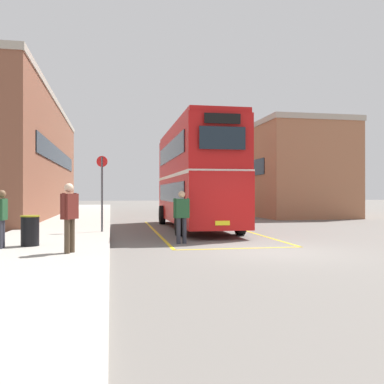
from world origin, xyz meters
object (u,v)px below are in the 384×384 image
object	(u,v)px
pedestrian_waiting_near	(1,215)
litter_bin	(30,231)
single_deck_bus	(200,193)
double_decker_bus	(195,175)
bus_stop_sign	(102,187)
pedestrian_waiting_far	(70,212)
pedestrian_boarding	(182,213)

from	to	relation	value
pedestrian_waiting_near	litter_bin	world-z (taller)	pedestrian_waiting_near
single_deck_bus	pedestrian_waiting_near	world-z (taller)	single_deck_bus
double_decker_bus	bus_stop_sign	size ratio (longest dim) A/B	3.46
double_decker_bus	litter_bin	xyz separation A→B (m)	(-6.20, -6.51, -1.93)
pedestrian_waiting_far	litter_bin	xyz separation A→B (m)	(-1.26, 1.73, -0.60)
double_decker_bus	pedestrian_waiting_near	world-z (taller)	double_decker_bus
pedestrian_waiting_near	litter_bin	size ratio (longest dim) A/B	1.83
pedestrian_boarding	bus_stop_sign	bearing A→B (deg)	127.70
single_deck_bus	pedestrian_waiting_far	size ratio (longest dim) A/B	4.93
pedestrian_waiting_near	bus_stop_sign	distance (m)	5.51
pedestrian_waiting_near	pedestrian_waiting_far	distance (m)	2.34
double_decker_bus	single_deck_bus	world-z (taller)	double_decker_bus
pedestrian_boarding	litter_bin	xyz separation A→B (m)	(-4.61, -0.88, -0.43)
pedestrian_boarding	bus_stop_sign	world-z (taller)	bus_stop_sign
double_decker_bus	pedestrian_waiting_far	distance (m)	9.70
double_decker_bus	pedestrian_waiting_near	size ratio (longest dim) A/B	6.43
bus_stop_sign	litter_bin	bearing A→B (deg)	-114.52
single_deck_bus	pedestrian_boarding	world-z (taller)	single_deck_bus
pedestrian_waiting_far	bus_stop_sign	distance (m)	6.12
pedestrian_boarding	double_decker_bus	bearing A→B (deg)	74.21
double_decker_bus	litter_bin	distance (m)	9.20
pedestrian_boarding	litter_bin	bearing A→B (deg)	-169.16
pedestrian_waiting_far	litter_bin	distance (m)	2.22
single_deck_bus	litter_bin	xyz separation A→B (m)	(-10.40, -25.44, -1.05)
pedestrian_waiting_far	bus_stop_sign	bearing A→B (deg)	83.38
pedestrian_waiting_far	bus_stop_sign	size ratio (longest dim) A/B	0.59
pedestrian_waiting_far	double_decker_bus	bearing A→B (deg)	59.06
single_deck_bus	pedestrian_boarding	xyz separation A→B (m)	(-5.79, -24.56, -0.62)
pedestrian_boarding	litter_bin	size ratio (longest dim) A/B	1.97
double_decker_bus	litter_bin	world-z (taller)	double_decker_bus
litter_bin	bus_stop_sign	world-z (taller)	bus_stop_sign
pedestrian_waiting_near	pedestrian_waiting_far	world-z (taller)	pedestrian_waiting_far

